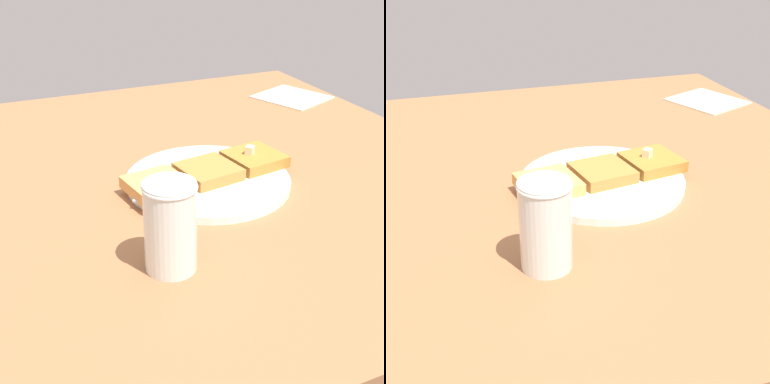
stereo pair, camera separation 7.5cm
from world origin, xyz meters
The scene contains 9 objects.
table_surface centered at (0.00, 0.00, 1.03)cm, with size 101.59×101.59×2.07cm, color #99613D.
plate centered at (-1.84, 6.85, 2.79)cm, with size 26.76×26.76×1.27cm.
toast_slice_left centered at (-11.21, 5.37, 4.28)cm, with size 8.68×8.80×1.89cm, color #A6742D.
toast_slice_middle centered at (-1.84, 6.85, 4.28)cm, with size 8.68×8.80×1.89cm, color #AE7636.
toast_slice_right centered at (7.52, 8.34, 4.28)cm, with size 8.68×8.80×1.89cm, color tan.
butter_pat_primary centered at (-10.37, 5.20, 5.94)cm, with size 1.43×1.29×1.43cm, color beige.
fork centered at (6.16, 3.57, 3.51)cm, with size 11.13×13.38×0.36cm.
syrup_jar centered at (12.32, 26.21, 7.65)cm, with size 6.70×6.70×11.65cm.
napkin centered at (-40.30, -27.35, 2.22)cm, with size 14.13×15.13×0.30cm, color beige.
Camera 2 is at (24.92, 80.25, 40.99)cm, focal length 50.00 mm.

